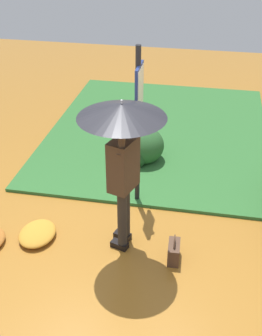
% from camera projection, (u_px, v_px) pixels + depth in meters
% --- Properties ---
extents(ground_plane, '(18.00, 18.00, 0.00)m').
position_uv_depth(ground_plane, '(110.00, 253.00, 5.52)').
color(ground_plane, '#9E6623').
extents(grass_verge, '(4.80, 4.00, 0.05)m').
position_uv_depth(grass_verge, '(158.00, 131.00, 8.36)').
color(grass_verge, '#2D662D').
rests_on(grass_verge, ground_plane).
extents(person_with_umbrella, '(0.96, 0.96, 2.04)m').
position_uv_depth(person_with_umbrella, '(122.00, 139.00, 4.81)').
color(person_with_umbrella, '#2D2823').
rests_on(person_with_umbrella, ground_plane).
extents(info_sign_post, '(0.44, 0.07, 2.30)m').
position_uv_depth(info_sign_post, '(139.00, 110.00, 5.73)').
color(info_sign_post, black).
rests_on(info_sign_post, ground_plane).
extents(handbag, '(0.31, 0.15, 0.37)m').
position_uv_depth(handbag, '(174.00, 251.00, 5.37)').
color(handbag, '#4C3323').
rests_on(handbag, ground_plane).
extents(shrub_cluster, '(0.75, 0.68, 0.61)m').
position_uv_depth(shrub_cluster, '(142.00, 147.00, 7.28)').
color(shrub_cluster, '#285628').
rests_on(shrub_cluster, ground_plane).
extents(leaf_pile_by_bench, '(0.58, 0.47, 0.13)m').
position_uv_depth(leaf_pile_by_bench, '(37.00, 234.00, 5.75)').
color(leaf_pile_by_bench, '#C68428').
rests_on(leaf_pile_by_bench, ground_plane).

